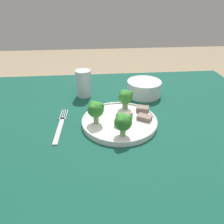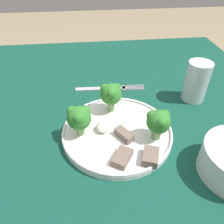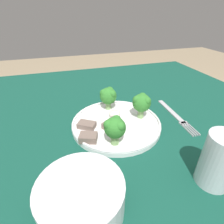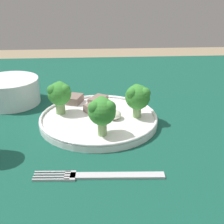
% 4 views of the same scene
% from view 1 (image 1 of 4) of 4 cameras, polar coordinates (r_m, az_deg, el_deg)
% --- Properties ---
extents(table, '(1.14, 1.03, 0.72)m').
position_cam_1_polar(table, '(0.75, 2.17, -10.73)').
color(table, '#114738').
rests_on(table, ground_plane).
extents(dinner_plate, '(0.25, 0.25, 0.02)m').
position_cam_1_polar(dinner_plate, '(0.72, 2.12, -2.43)').
color(dinner_plate, white).
rests_on(dinner_plate, table).
extents(fork, '(0.03, 0.20, 0.00)m').
position_cam_1_polar(fork, '(0.73, -13.30, -3.46)').
color(fork, '#B2B2B7').
rests_on(fork, table).
extents(cream_bowl, '(0.14, 0.14, 0.06)m').
position_cam_1_polar(cream_bowl, '(0.91, 8.33, 6.07)').
color(cream_bowl, silver).
rests_on(cream_bowl, table).
extents(drinking_glass, '(0.06, 0.06, 0.11)m').
position_cam_1_polar(drinking_glass, '(0.90, -7.39, 7.07)').
color(drinking_glass, silver).
rests_on(drinking_glass, table).
extents(broccoli_floret_near_rim_left, '(0.05, 0.05, 0.07)m').
position_cam_1_polar(broccoli_floret_near_rim_left, '(0.68, -4.28, 0.71)').
color(broccoli_floret_near_rim_left, '#7FA866').
rests_on(broccoli_floret_near_rim_left, dinner_plate).
extents(broccoli_floret_center_left, '(0.05, 0.05, 0.07)m').
position_cam_1_polar(broccoli_floret_center_left, '(0.62, 2.80, -2.61)').
color(broccoli_floret_center_left, '#7FA866').
rests_on(broccoli_floret_center_left, dinner_plate).
extents(broccoli_floret_back_left, '(0.05, 0.05, 0.07)m').
position_cam_1_polar(broccoli_floret_back_left, '(0.77, 3.51, 3.96)').
color(broccoli_floret_back_left, '#7FA866').
rests_on(broccoli_floret_back_left, dinner_plate).
extents(meat_slice_front_slice, '(0.05, 0.05, 0.01)m').
position_cam_1_polar(meat_slice_front_slice, '(0.72, 8.48, -1.45)').
color(meat_slice_front_slice, '#756056').
rests_on(meat_slice_front_slice, dinner_plate).
extents(meat_slice_middle_slice, '(0.05, 0.04, 0.02)m').
position_cam_1_polar(meat_slice_middle_slice, '(0.72, 3.61, -1.08)').
color(meat_slice_middle_slice, '#756056').
rests_on(meat_slice_middle_slice, dinner_plate).
extents(meat_slice_rear_slice, '(0.05, 0.04, 0.02)m').
position_cam_1_polar(meat_slice_rear_slice, '(0.77, 8.00, 0.77)').
color(meat_slice_rear_slice, '#756056').
rests_on(meat_slice_rear_slice, dinner_plate).
extents(sauce_dollop, '(0.03, 0.03, 0.02)m').
position_cam_1_polar(sauce_dollop, '(0.68, 1.83, -3.01)').
color(sauce_dollop, silver).
rests_on(sauce_dollop, dinner_plate).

